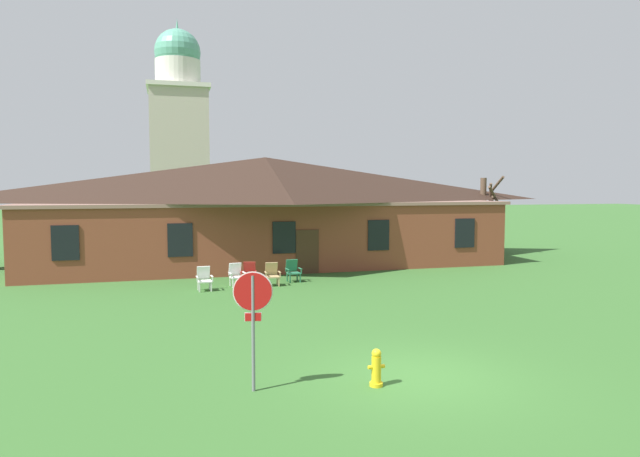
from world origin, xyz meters
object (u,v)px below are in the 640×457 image
object	(u,v)px
stop_sign	(253,307)
lawn_chair_right_end	(293,270)
fire_hydrant	(376,368)
lawn_chair_near_door	(236,274)
lawn_chair_by_porch	(204,278)
lawn_chair_middle	(272,274)
lawn_chair_left_end	(249,273)

from	to	relation	value
stop_sign	lawn_chair_right_end	xyz separation A→B (m)	(3.61, 12.56, -1.23)
stop_sign	fire_hydrant	world-z (taller)	stop_sign
lawn_chair_right_end	lawn_chair_near_door	bearing A→B (deg)	-169.63
lawn_chair_by_porch	lawn_chair_near_door	bearing A→B (deg)	25.43
stop_sign	lawn_chair_middle	xyz separation A→B (m)	(2.57, 11.86, -1.23)
lawn_chair_left_end	lawn_chair_right_end	world-z (taller)	same
stop_sign	lawn_chair_near_door	bearing A→B (deg)	84.82
stop_sign	lawn_chair_middle	distance (m)	12.20
lawn_chair_by_porch	lawn_chair_left_end	bearing A→B (deg)	23.67
lawn_chair_near_door	lawn_chair_middle	xyz separation A→B (m)	(1.47, -0.24, 0.00)
lawn_chair_left_end	lawn_chair_middle	distance (m)	1.01
lawn_chair_near_door	lawn_chair_left_end	bearing A→B (deg)	19.28
lawn_chair_left_end	fire_hydrant	distance (m)	12.72
lawn_chair_near_door	fire_hydrant	distance (m)	12.58
lawn_chair_middle	lawn_chair_right_end	bearing A→B (deg)	33.82
lawn_chair_by_porch	lawn_chair_middle	world-z (taller)	same
lawn_chair_left_end	fire_hydrant	world-z (taller)	lawn_chair_left_end
lawn_chair_near_door	lawn_chair_middle	bearing A→B (deg)	-9.27
lawn_chair_middle	lawn_chair_by_porch	bearing A→B (deg)	-171.87
lawn_chair_near_door	lawn_chair_right_end	size ratio (longest dim) A/B	1.00
lawn_chair_near_door	lawn_chair_left_end	size ratio (longest dim) A/B	1.00
lawn_chair_near_door	fire_hydrant	bearing A→B (deg)	-83.59
lawn_chair_near_door	lawn_chair_right_end	world-z (taller)	same
stop_sign	lawn_chair_by_porch	size ratio (longest dim) A/B	2.56
stop_sign	lawn_chair_left_end	bearing A→B (deg)	82.31
lawn_chair_near_door	lawn_chair_right_end	bearing A→B (deg)	10.37
lawn_chair_by_porch	lawn_chair_right_end	bearing A→B (deg)	15.92
lawn_chair_near_door	lawn_chair_middle	size ratio (longest dim) A/B	1.00
lawn_chair_middle	fire_hydrant	distance (m)	12.26
lawn_chair_middle	fire_hydrant	world-z (taller)	lawn_chair_middle
lawn_chair_right_end	lawn_chair_by_porch	bearing A→B (deg)	-164.08
fire_hydrant	lawn_chair_left_end	bearing A→B (deg)	93.78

